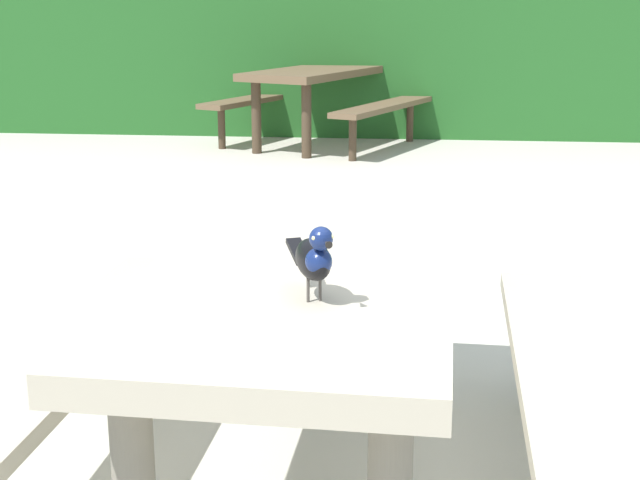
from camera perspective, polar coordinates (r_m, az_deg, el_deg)
The scene contains 4 objects.
hedge_wall at distance 10.23m, azimuth 5.73°, elevation 12.87°, with size 28.00×1.97×2.05m, color #235B23.
picnic_table_foreground at distance 2.48m, azimuth -0.55°, elevation -4.70°, with size 1.75×1.83×0.74m.
bird_grackle at distance 1.98m, azimuth -0.35°, elevation -1.11°, with size 0.14×0.27×0.18m.
picnic_table_mid_left at distance 8.86m, azimuth -0.12°, elevation 9.58°, with size 2.21×2.23×0.74m.
Camera 1 is at (0.05, -2.21, 1.39)m, focal length 50.67 mm.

